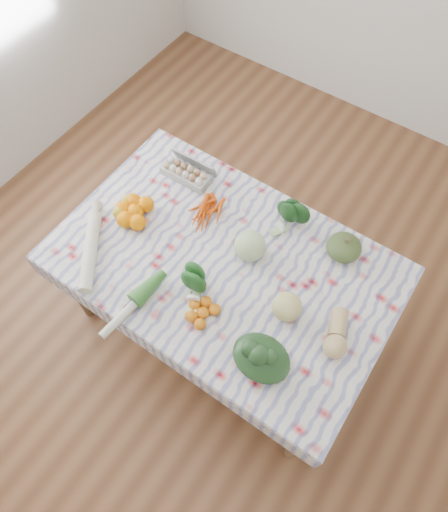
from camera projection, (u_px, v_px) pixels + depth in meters
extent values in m
plane|color=brown|center=(224.00, 320.00, 2.90)|extent=(4.50, 4.50, 0.00)
cube|color=brown|center=(224.00, 265.00, 2.27)|extent=(1.60, 1.00, 0.04)
cylinder|color=brown|center=(75.00, 288.00, 2.62)|extent=(0.06, 0.06, 0.71)
cylinder|color=brown|center=(299.00, 444.00, 2.20)|extent=(0.06, 0.06, 0.71)
cylinder|color=brown|center=(169.00, 188.00, 2.99)|extent=(0.06, 0.06, 0.71)
cylinder|color=brown|center=(376.00, 306.00, 2.57)|extent=(0.06, 0.06, 0.71)
cube|color=silver|center=(224.00, 262.00, 2.25)|extent=(1.66, 1.06, 0.01)
cube|color=#ABABA6|center=(185.00, 174.00, 2.48)|extent=(0.28, 0.12, 0.07)
cube|color=#C64207|center=(208.00, 215.00, 2.36)|extent=(0.24, 0.22, 0.04)
ellipsoid|color=#143913|center=(289.00, 220.00, 2.29)|extent=(0.18, 0.17, 0.13)
ellipsoid|color=#405527|center=(344.00, 247.00, 2.22)|extent=(0.22, 0.22, 0.11)
sphere|color=#AECB8A|center=(250.00, 246.00, 2.20)|extent=(0.21, 0.21, 0.15)
ellipsoid|color=tan|center=(337.00, 333.00, 2.00)|extent=(0.17, 0.25, 0.10)
cube|color=#FF8200|center=(135.00, 212.00, 2.34)|extent=(0.34, 0.34, 0.09)
ellipsoid|color=#1A511B|center=(196.00, 287.00, 2.11)|extent=(0.21, 0.21, 0.12)
cube|color=orange|center=(203.00, 312.00, 2.08)|extent=(0.22, 0.22, 0.06)
sphere|color=#CBC170|center=(287.00, 307.00, 2.05)|extent=(0.18, 0.18, 0.14)
ellipsoid|color=black|center=(261.00, 358.00, 1.94)|extent=(0.26, 0.21, 0.11)
cylinder|color=silver|center=(90.00, 251.00, 2.24)|extent=(0.33, 0.41, 0.07)
cylinder|color=beige|center=(133.00, 305.00, 2.10)|extent=(0.08, 0.40, 0.04)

